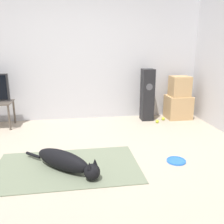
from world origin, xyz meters
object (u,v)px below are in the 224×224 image
at_px(frisbee, 176,161).
at_px(cardboard_box_lower, 178,107).
at_px(cardboard_box_upper, 180,86).
at_px(floor_speaker, 147,95).
at_px(tennis_ball_near_speaker, 163,119).
at_px(dog, 66,162).
at_px(tennis_ball_by_boxes, 157,121).

distance_m(frisbee, cardboard_box_lower, 2.12).
relative_size(frisbee, cardboard_box_upper, 0.61).
xyz_separation_m(floor_speaker, tennis_ball_near_speaker, (0.32, -0.10, -0.48)).
bearing_deg(cardboard_box_lower, cardboard_box_upper, -90.18).
bearing_deg(cardboard_box_lower, dog, -138.99).
bearing_deg(tennis_ball_near_speaker, frisbee, -105.06).
distance_m(frisbee, tennis_ball_by_boxes, 1.68).
height_order(dog, tennis_ball_by_boxes, dog).
bearing_deg(cardboard_box_lower, tennis_ball_by_boxes, -153.14).
bearing_deg(frisbee, cardboard_box_upper, 66.23).
bearing_deg(frisbee, tennis_ball_near_speaker, 74.94).
bearing_deg(dog, tennis_ball_near_speaker, 44.22).
bearing_deg(cardboard_box_upper, tennis_ball_near_speaker, -164.37).
height_order(cardboard_box_lower, tennis_ball_by_boxes, cardboard_box_lower).
height_order(floor_speaker, tennis_ball_by_boxes, floor_speaker).
bearing_deg(cardboard_box_lower, frisbee, -113.63).
bearing_deg(frisbee, dog, -178.51).
bearing_deg(tennis_ball_near_speaker, dog, -135.78).
bearing_deg(floor_speaker, frisbee, -94.94).
xyz_separation_m(dog, tennis_ball_by_boxes, (1.72, 1.69, -0.10)).
bearing_deg(floor_speaker, dog, -129.00).
height_order(dog, tennis_ball_near_speaker, dog).
bearing_deg(floor_speaker, tennis_ball_near_speaker, -17.01).
xyz_separation_m(frisbee, cardboard_box_lower, (0.84, 1.93, 0.22)).
height_order(dog, cardboard_box_upper, cardboard_box_upper).
bearing_deg(frisbee, tennis_ball_by_boxes, 79.55).
height_order(frisbee, floor_speaker, floor_speaker).
bearing_deg(dog, frisbee, 1.49).
distance_m(cardboard_box_upper, tennis_ball_by_boxes, 0.88).
distance_m(cardboard_box_lower, tennis_ball_by_boxes, 0.64).
bearing_deg(cardboard_box_upper, dog, -139.16).
relative_size(frisbee, tennis_ball_by_boxes, 3.77).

